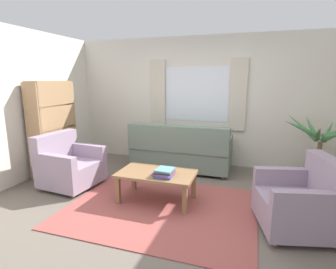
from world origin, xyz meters
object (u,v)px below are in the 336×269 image
coffee_table (157,176)px  bookshelf (55,127)px  book_stack_on_table (164,172)px  armchair_left (69,165)px  armchair_right (302,202)px  potted_plant (317,156)px  couch (180,152)px

coffee_table → bookshelf: 2.34m
coffee_table → book_stack_on_table: (0.15, -0.09, 0.11)m
armchair_left → armchair_right: bearing=-89.1°
armchair_left → armchair_right: same height
book_stack_on_table → coffee_table: bearing=148.9°
book_stack_on_table → bookshelf: size_ratio=0.20×
armchair_left → bookshelf: bearing=58.2°
coffee_table → armchair_left: bearing=177.1°
armchair_left → book_stack_on_table: bearing=-90.3°
book_stack_on_table → potted_plant: size_ratio=0.28×
armchair_left → book_stack_on_table: armchair_left is taller
coffee_table → bookshelf: bookshelf is taller
armchair_left → book_stack_on_table: 1.75m
armchair_left → book_stack_on_table: size_ratio=2.60×
armchair_right → bookshelf: 4.18m
book_stack_on_table → potted_plant: potted_plant is taller
couch → potted_plant: 2.38m
couch → potted_plant: size_ratio=1.49×
armchair_left → armchair_right: (3.45, -0.27, 0.00)m
couch → armchair_right: 2.50m
coffee_table → potted_plant: size_ratio=0.86×
armchair_left → coffee_table: 1.58m
bookshelf → potted_plant: bearing=101.2°
coffee_table → potted_plant: (2.34, 1.46, 0.11)m
coffee_table → potted_plant: potted_plant is taller
couch → book_stack_on_table: 1.53m
coffee_table → book_stack_on_table: size_ratio=3.13×
couch → armchair_left: bearing=41.0°
potted_plant → bookshelf: 4.66m
armchair_right → book_stack_on_table: bearing=-107.0°
couch → bookshelf: bookshelf is taller
coffee_table → bookshelf: (-2.21, 0.56, 0.50)m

